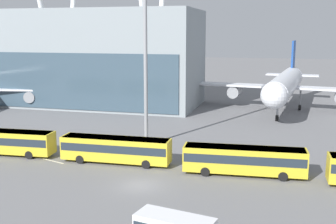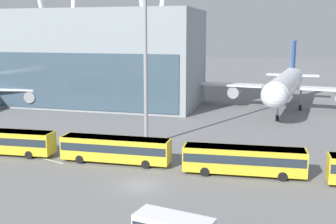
{
  "view_description": "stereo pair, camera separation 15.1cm",
  "coord_description": "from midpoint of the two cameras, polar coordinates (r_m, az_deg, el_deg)",
  "views": [
    {
      "loc": [
        13.02,
        -38.1,
        15.15
      ],
      "look_at": [
        -2.04,
        18.64,
        4.0
      ],
      "focal_mm": 45.0,
      "sensor_mm": 36.0,
      "label": 1
    },
    {
      "loc": [
        13.16,
        -38.06,
        15.15
      ],
      "look_at": [
        -2.04,
        18.64,
        4.0
      ],
      "focal_mm": 45.0,
      "sensor_mm": 36.0,
      "label": 2
    }
  ],
  "objects": [
    {
      "name": "shuttle_bus_2",
      "position": [
        49.77,
        -7.04,
        -4.87
      ],
      "size": [
        13.05,
        2.91,
        3.07
      ],
      "rotation": [
        0.0,
        0.0,
        0.03
      ],
      "color": "gold",
      "rests_on": "ground_plane"
    },
    {
      "name": "lane_stripe_1",
      "position": [
        55.19,
        -17.76,
        -5.7
      ],
      "size": [
        10.41,
        3.74,
        0.01
      ],
      "primitive_type": "cube",
      "rotation": [
        0.0,
        0.0,
        -0.33
      ],
      "color": "silver",
      "rests_on": "ground_plane"
    },
    {
      "name": "shuttle_bus_1",
      "position": [
        56.7,
        -21.28,
        -3.6
      ],
      "size": [
        13.12,
        3.33,
        3.07
      ],
      "rotation": [
        0.0,
        0.0,
        0.06
      ],
      "color": "gold",
      "rests_on": "ground_plane"
    },
    {
      "name": "floodlight_mast",
      "position": [
        55.84,
        -3.06,
        13.92
      ],
      "size": [
        2.09,
        2.09,
        30.06
      ],
      "color": "gray",
      "rests_on": "ground_plane"
    },
    {
      "name": "ground_plane",
      "position": [
        43.02,
        -3.76,
        -9.89
      ],
      "size": [
        440.0,
        440.0,
        0.0
      ],
      "primitive_type": "plane",
      "color": "slate"
    },
    {
      "name": "shuttle_bus_3",
      "position": [
        46.03,
        10.31,
        -6.26
      ],
      "size": [
        13.13,
        3.45,
        3.07
      ],
      "rotation": [
        0.0,
        0.0,
        0.07
      ],
      "color": "gold",
      "rests_on": "ground_plane"
    },
    {
      "name": "airliner_at_gate_far",
      "position": [
        86.0,
        15.75,
        3.67
      ],
      "size": [
        36.96,
        36.86,
        13.31
      ],
      "rotation": [
        0.0,
        0.0,
        -1.68
      ],
      "color": "silver",
      "rests_on": "ground_plane"
    }
  ]
}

